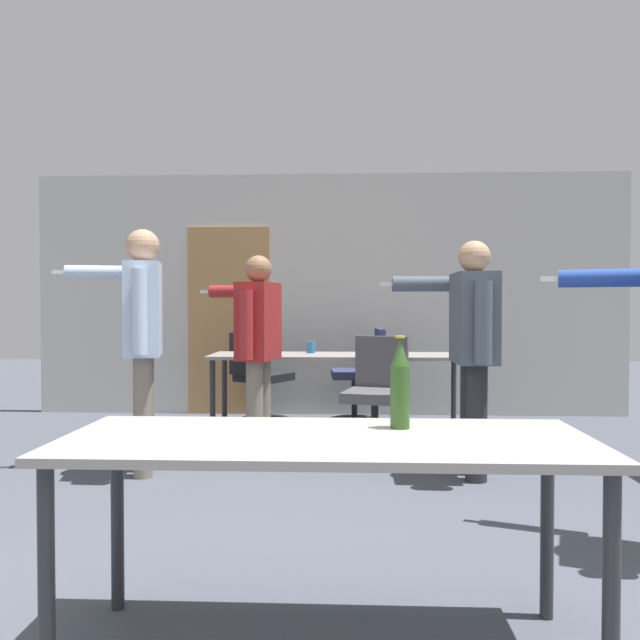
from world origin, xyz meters
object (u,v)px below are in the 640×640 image
office_chair_mid_tucked (260,381)px  drink_cup (311,347)px  beer_bottle (400,385)px  person_far_watching (257,337)px  office_chair_near_pushed (377,399)px  person_right_polo (472,337)px  office_chair_far_right (362,378)px  person_near_casual (141,326)px

office_chair_mid_tucked → drink_cup: size_ratio=8.66×
drink_cup → beer_bottle: bearing=-81.5°
office_chair_mid_tucked → beer_bottle: size_ratio=2.75×
person_far_watching → office_chair_near_pushed: bearing=-70.3°
person_right_polo → office_chair_mid_tucked: bearing=41.7°
office_chair_far_right → beer_bottle: size_ratio=2.86×
person_near_casual → beer_bottle: size_ratio=5.17×
person_right_polo → beer_bottle: (-0.67, -2.09, -0.07)m
person_right_polo → office_chair_far_right: (-0.71, 2.02, -0.52)m
office_chair_near_pushed → drink_cup: (-0.58, 0.79, 0.36)m
person_near_casual → office_chair_mid_tucked: 2.13m
person_right_polo → beer_bottle: size_ratio=4.91×
office_chair_mid_tucked → beer_bottle: bearing=-45.4°
person_near_casual → person_right_polo: 2.31m
beer_bottle → person_far_watching: bearing=109.0°
person_far_watching → beer_bottle: bearing=-149.6°
beer_bottle → drink_cup: 3.58m
person_near_casual → person_right_polo: bearing=-102.8°
office_chair_mid_tucked → drink_cup: (0.55, -0.50, 0.37)m
beer_bottle → drink_cup: beer_bottle is taller
office_chair_mid_tucked → person_near_casual: bearing=-76.3°
person_far_watching → office_chair_far_right: (0.86, 1.50, -0.49)m
office_chair_near_pushed → office_chair_mid_tucked: 1.71m
person_near_casual → office_chair_near_pushed: bearing=-81.5°
person_right_polo → office_chair_far_right: size_ratio=1.71×
office_chair_far_right → person_far_watching: bearing=145.9°
person_far_watching → beer_bottle: size_ratio=4.75×
office_chair_far_right → office_chair_mid_tucked: office_chair_far_right is taller
person_right_polo → office_chair_near_pushed: 1.05m
office_chair_far_right → drink_cup: size_ratio=9.01×
office_chair_mid_tucked → office_chair_near_pushed: bearing=-19.2°
person_near_casual → person_far_watching: bearing=-67.2°
office_chair_mid_tucked → drink_cup: 0.83m
beer_bottle → drink_cup: (-0.53, 3.54, -0.10)m
person_near_casual → office_chair_mid_tucked: size_ratio=1.88×
person_right_polo → office_chair_near_pushed: (-0.62, 0.66, -0.53)m
person_near_casual → office_chair_far_right: person_near_casual is taller
person_right_polo → office_chair_near_pushed: bearing=43.2°
person_right_polo → office_chair_mid_tucked: (-1.75, 1.94, -0.55)m
drink_cup → office_chair_near_pushed: bearing=-54.0°
person_right_polo → office_chair_mid_tucked: size_ratio=1.78×
person_near_casual → office_chair_mid_tucked: bearing=-29.2°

